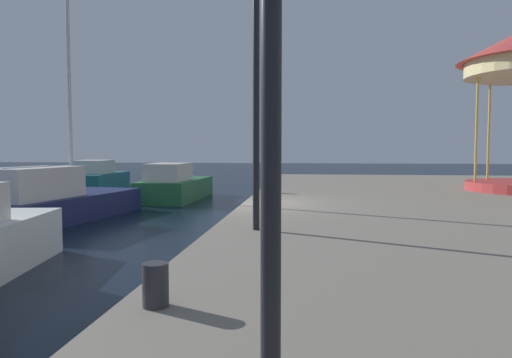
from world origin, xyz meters
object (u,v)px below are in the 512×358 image
(sailboat_navy, at_px, (52,201))
(motorboat_teal, at_px, (95,180))
(bollard_north, at_px, (272,187))
(motorboat_green, at_px, (175,186))
(bollard_south, at_px, (156,285))
(lamp_post_mid_promenade, at_px, (256,53))

(sailboat_navy, bearing_deg, motorboat_teal, 107.56)
(sailboat_navy, distance_m, bollard_north, 6.81)
(motorboat_green, distance_m, bollard_south, 16.69)
(sailboat_navy, relative_size, lamp_post_mid_promenade, 1.69)
(bollard_south, xyz_separation_m, bollard_north, (0.14, 11.29, 0.00))
(motorboat_teal, height_order, bollard_north, motorboat_teal)
(bollard_south, distance_m, bollard_north, 11.29)
(motorboat_teal, distance_m, bollard_north, 11.93)
(motorboat_teal, distance_m, bollard_south, 20.79)
(lamp_post_mid_promenade, bearing_deg, motorboat_green, 112.55)
(motorboat_teal, bearing_deg, motorboat_green, -27.67)
(sailboat_navy, xyz_separation_m, motorboat_teal, (-2.87, 9.07, 0.00))
(bollard_north, bearing_deg, motorboat_green, 134.06)
(motorboat_teal, relative_size, bollard_north, 11.78)
(bollard_north, bearing_deg, motorboat_teal, 142.27)
(sailboat_navy, xyz_separation_m, motorboat_green, (1.94, 6.55, -0.03))
(lamp_post_mid_promenade, xyz_separation_m, bollard_south, (-0.44, -4.20, -2.89))
(motorboat_green, relative_size, lamp_post_mid_promenade, 1.14)
(bollard_north, bearing_deg, bollard_south, -90.70)
(lamp_post_mid_promenade, distance_m, bollard_south, 5.12)
(motorboat_teal, relative_size, motorboat_green, 0.91)
(motorboat_teal, bearing_deg, lamp_post_mid_promenade, -55.92)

